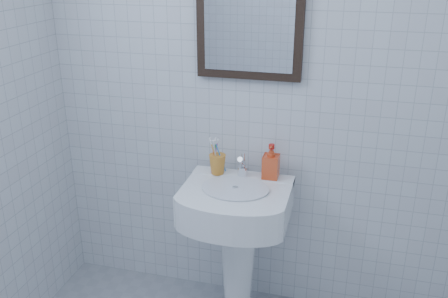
# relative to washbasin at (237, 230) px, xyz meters

# --- Properties ---
(wall_back) EXTENTS (2.20, 0.02, 2.50)m
(wall_back) POSITION_rel_washbasin_xyz_m (0.07, 0.22, 0.73)
(wall_back) COLOR silver
(wall_back) RESTS_ON ground
(washbasin) EXTENTS (0.51, 0.37, 0.78)m
(washbasin) POSITION_rel_washbasin_xyz_m (0.00, 0.00, 0.00)
(washbasin) COLOR white
(washbasin) RESTS_ON ground
(faucet) EXTENTS (0.05, 0.11, 0.12)m
(faucet) POSITION_rel_washbasin_xyz_m (-0.00, 0.09, 0.30)
(faucet) COLOR silver
(faucet) RESTS_ON washbasin
(toothbrush_cup) EXTENTS (0.09, 0.09, 0.10)m
(toothbrush_cup) POSITION_rel_washbasin_xyz_m (-0.13, 0.09, 0.30)
(toothbrush_cup) COLOR orange
(toothbrush_cup) RESTS_ON washbasin
(soap_dispenser) EXTENTS (0.08, 0.08, 0.17)m
(soap_dispenser) POSITION_rel_washbasin_xyz_m (0.14, 0.11, 0.34)
(soap_dispenser) COLOR red
(soap_dispenser) RESTS_ON washbasin
(wall_mirror) EXTENTS (0.50, 0.04, 0.62)m
(wall_mirror) POSITION_rel_washbasin_xyz_m (-0.00, 0.20, 1.03)
(wall_mirror) COLOR black
(wall_mirror) RESTS_ON wall_back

